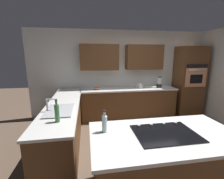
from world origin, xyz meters
name	(u,v)px	position (x,y,z in m)	size (l,w,h in m)	color
ground_plane	(155,148)	(0.00, 0.00, 0.00)	(14.00, 14.00, 0.00)	brown
wall_back	(127,70)	(0.07, -2.04, 1.43)	(6.00, 0.44, 2.60)	silver
lower_cabinets_back	(128,103)	(0.10, -1.72, 0.43)	(2.80, 0.60, 0.86)	brown
countertop_back	(129,89)	(0.10, -1.72, 0.88)	(2.84, 0.64, 0.04)	silver
lower_cabinets_side	(65,124)	(1.82, -0.55, 0.43)	(0.60, 2.90, 0.86)	brown
countertop_side	(64,103)	(1.82, -0.55, 0.88)	(0.64, 2.94, 0.04)	silver
island_base	(163,166)	(0.38, 1.03, 0.43)	(1.79, 0.92, 0.86)	brown
island_top	(165,135)	(0.38, 1.03, 0.88)	(1.87, 1.00, 0.04)	silver
wall_oven	(189,81)	(-1.85, -1.72, 1.07)	(0.80, 0.66, 2.13)	brown
sink_unit	(59,110)	(1.83, -0.04, 0.92)	(0.46, 0.70, 0.23)	#515456
cooktop	(165,133)	(0.38, 1.02, 0.91)	(0.76, 0.56, 0.03)	black
blender	(159,83)	(-0.85, -1.70, 1.04)	(0.15, 0.15, 0.34)	black
mixing_bowl	(97,88)	(1.05, -1.70, 0.94)	(0.16, 0.16, 0.09)	#CC724C
kettle	(140,86)	(-0.25, -1.70, 0.98)	(0.16, 0.16, 0.16)	#B7BABF
dish_soap_bottle	(57,113)	(1.77, 0.44, 1.04)	(0.07, 0.07, 0.34)	#336B38
oil_bottle	(105,123)	(1.12, 0.85, 1.02)	(0.07, 0.07, 0.29)	silver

